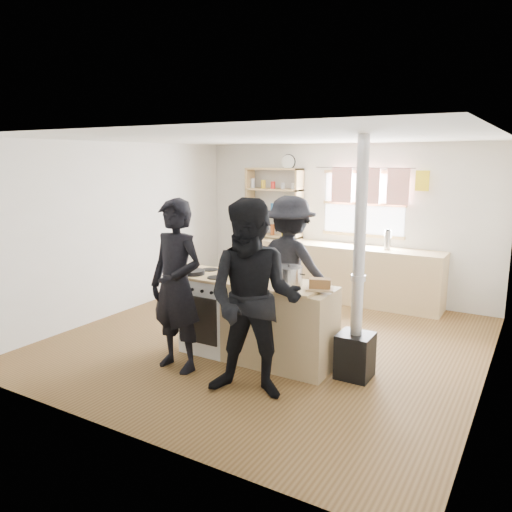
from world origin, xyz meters
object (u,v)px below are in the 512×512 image
stockpot_counter (289,276)px  roast_tray (248,274)px  person_near_left (176,286)px  person_far (290,267)px  person_near_right (254,300)px  thermos (388,240)px  cooking_island (256,319)px  stockpot_stove (233,267)px  flue_heater (357,317)px  skillet_greens (194,272)px  bread_board (320,285)px

stockpot_counter → roast_tray: bearing=174.6°
person_near_left → person_far: 1.67m
stockpot_counter → person_near_right: (0.02, -0.78, -0.07)m
thermos → roast_tray: thermos is taller
thermos → person_near_right: bearing=-94.1°
roast_tray → person_near_right: person_near_right is taller
person_near_left → stockpot_counter: bearing=37.7°
cooking_island → person_near_right: size_ratio=1.03×
stockpot_stove → thermos: bearing=68.3°
roast_tray → person_near_right: bearing=-55.4°
stockpot_stove → flue_heater: 1.56m
person_far → cooking_island: bearing=95.1°
thermos → skillet_greens: bearing=-116.7°
person_near_left → person_near_right: 1.04m
bread_board → person_near_right: (-0.35, -0.75, -0.02)m
cooking_island → flue_heater: bearing=4.8°
stockpot_counter → person_near_left: (-1.01, -0.65, -0.10)m
thermos → cooking_island: size_ratio=0.15×
skillet_greens → roast_tray: bearing=15.9°
person_near_left → cooking_island: bearing=52.5°
skillet_greens → cooking_island: bearing=9.8°
flue_heater → person_near_left: 1.93m
roast_tray → stockpot_counter: 0.56m
roast_tray → person_near_left: size_ratio=0.20×
person_near_left → roast_tray: bearing=61.7°
cooking_island → bread_board: bread_board is taller
bread_board → flue_heater: bearing=19.3°
person_near_right → stockpot_stove: bearing=117.3°
stockpot_stove → person_near_left: person_near_left is taller
stockpot_stove → bread_board: bearing=-6.5°
cooking_island → flue_heater: (1.15, 0.10, 0.19)m
skillet_greens → bread_board: (1.56, 0.10, 0.02)m
cooking_island → person_far: size_ratio=1.09×
thermos → skillet_greens: 3.25m
roast_tray → stockpot_stove: bearing=167.1°
stockpot_counter → bread_board: 0.38m
thermos → flue_heater: 2.74m
stockpot_counter → person_near_left: person_near_left is taller
thermos → stockpot_stove: bearing=-111.7°
stockpot_stove → bread_board: stockpot_stove is taller
stockpot_counter → flue_heater: size_ratio=0.12×
roast_tray → stockpot_counter: size_ratio=1.21×
thermos → bread_board: 2.80m
stockpot_counter → person_near_right: bearing=-88.3°
thermos → person_far: size_ratio=0.16×
thermos → stockpot_counter: size_ratio=0.96×
cooking_island → stockpot_counter: size_ratio=6.46×
cooking_island → roast_tray: roast_tray is taller
roast_tray → bread_board: size_ratio=1.11×
skillet_greens → bread_board: bread_board is taller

